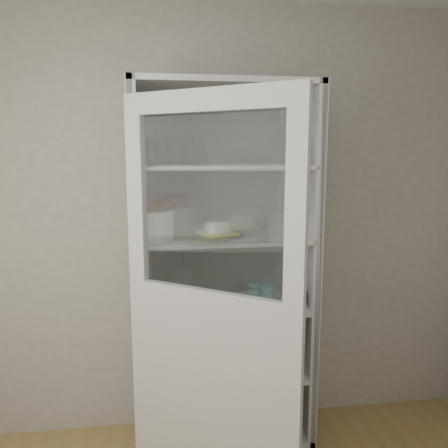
# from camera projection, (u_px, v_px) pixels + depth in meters

# --- Properties ---
(wall_back) EXTENTS (3.60, 0.02, 2.60)m
(wall_back) POSITION_uv_depth(u_px,v_px,m) (187.00, 224.00, 2.66)
(wall_back) COLOR gray
(wall_back) RESTS_ON ground
(pantry_cabinet) EXTENTS (1.00, 0.45, 2.10)m
(pantry_cabinet) POSITION_uv_depth(u_px,v_px,m) (223.00, 287.00, 2.58)
(pantry_cabinet) COLOR silver
(pantry_cabinet) RESTS_ON floor
(cupboard_door) EXTENTS (0.76, 0.55, 2.00)m
(cupboard_door) POSITION_uv_depth(u_px,v_px,m) (210.00, 337.00, 2.04)
(cupboard_door) COLOR silver
(cupboard_door) RESTS_ON floor
(tumbler_0) EXTENTS (0.08, 0.08, 0.13)m
(tumbler_0) POSITION_uv_depth(u_px,v_px,m) (148.00, 152.00, 2.20)
(tumbler_0) COLOR silver
(tumbler_0) RESTS_ON shelf_glass
(tumbler_1) EXTENTS (0.08, 0.08, 0.13)m
(tumbler_1) POSITION_uv_depth(u_px,v_px,m) (150.00, 153.00, 2.19)
(tumbler_1) COLOR silver
(tumbler_1) RESTS_ON shelf_glass
(tumbler_2) EXTENTS (0.09, 0.09, 0.14)m
(tumbler_2) POSITION_uv_depth(u_px,v_px,m) (191.00, 151.00, 2.23)
(tumbler_2) COLOR silver
(tumbler_2) RESTS_ON shelf_glass
(tumbler_3) EXTENTS (0.07, 0.07, 0.12)m
(tumbler_3) POSITION_uv_depth(u_px,v_px,m) (238.00, 153.00, 2.29)
(tumbler_3) COLOR silver
(tumbler_3) RESTS_ON shelf_glass
(tumbler_4) EXTENTS (0.07, 0.07, 0.13)m
(tumbler_4) POSITION_uv_depth(u_px,v_px,m) (251.00, 153.00, 2.29)
(tumbler_4) COLOR silver
(tumbler_4) RESTS_ON shelf_glass
(tumbler_5) EXTENTS (0.09, 0.09, 0.14)m
(tumbler_5) POSITION_uv_depth(u_px,v_px,m) (302.00, 152.00, 2.34)
(tumbler_5) COLOR silver
(tumbler_5) RESTS_ON shelf_glass
(tumbler_6) EXTENTS (0.07, 0.07, 0.14)m
(tumbler_6) POSITION_uv_depth(u_px,v_px,m) (302.00, 152.00, 2.35)
(tumbler_6) COLOR silver
(tumbler_6) RESTS_ON shelf_glass
(tumbler_7) EXTENTS (0.09, 0.09, 0.15)m
(tumbler_7) POSITION_uv_depth(u_px,v_px,m) (148.00, 151.00, 2.34)
(tumbler_7) COLOR silver
(tumbler_7) RESTS_ON shelf_glass
(tumbler_8) EXTENTS (0.07, 0.07, 0.13)m
(tumbler_8) POSITION_uv_depth(u_px,v_px,m) (200.00, 153.00, 2.35)
(tumbler_8) COLOR silver
(tumbler_8) RESTS_ON shelf_glass
(tumbler_9) EXTENTS (0.08, 0.08, 0.14)m
(tumbler_9) POSITION_uv_depth(u_px,v_px,m) (187.00, 152.00, 2.39)
(tumbler_9) COLOR silver
(tumbler_9) RESTS_ON shelf_glass
(goblet_0) EXTENTS (0.08, 0.08, 0.18)m
(goblet_0) POSITION_uv_depth(u_px,v_px,m) (172.00, 148.00, 2.47)
(goblet_0) COLOR silver
(goblet_0) RESTS_ON shelf_glass
(goblet_1) EXTENTS (0.07, 0.07, 0.16)m
(goblet_1) POSITION_uv_depth(u_px,v_px,m) (220.00, 150.00, 2.46)
(goblet_1) COLOR silver
(goblet_1) RESTS_ON shelf_glass
(goblet_2) EXTENTS (0.08, 0.08, 0.17)m
(goblet_2) POSITION_uv_depth(u_px,v_px,m) (258.00, 149.00, 2.52)
(goblet_2) COLOR silver
(goblet_2) RESTS_ON shelf_glass
(goblet_3) EXTENTS (0.08, 0.08, 0.19)m
(goblet_3) POSITION_uv_depth(u_px,v_px,m) (293.00, 148.00, 2.51)
(goblet_3) COLOR silver
(goblet_3) RESTS_ON shelf_glass
(plate_stack_front) EXTENTS (0.20, 0.20, 0.10)m
(plate_stack_front) POSITION_uv_depth(u_px,v_px,m) (155.00, 231.00, 2.36)
(plate_stack_front) COLOR white
(plate_stack_front) RESTS_ON shelf_plates
(plate_stack_back) EXTENTS (0.20, 0.20, 0.11)m
(plate_stack_back) POSITION_uv_depth(u_px,v_px,m) (156.00, 224.00, 2.54)
(plate_stack_back) COLOR white
(plate_stack_back) RESTS_ON shelf_plates
(cream_bowl) EXTENTS (0.25, 0.25, 0.06)m
(cream_bowl) POSITION_uv_depth(u_px,v_px,m) (155.00, 216.00, 2.34)
(cream_bowl) COLOR white
(cream_bowl) RESTS_ON plate_stack_front
(terracotta_bowl) EXTENTS (0.32, 0.32, 0.06)m
(terracotta_bowl) POSITION_uv_depth(u_px,v_px,m) (154.00, 205.00, 2.33)
(terracotta_bowl) COLOR brown
(terracotta_bowl) RESTS_ON cream_bowl
(glass_platter) EXTENTS (0.38, 0.38, 0.02)m
(glass_platter) POSITION_uv_depth(u_px,v_px,m) (218.00, 236.00, 2.44)
(glass_platter) COLOR silver
(glass_platter) RESTS_ON shelf_plates
(yellow_trivet) EXTENTS (0.23, 0.23, 0.01)m
(yellow_trivet) POSITION_uv_depth(u_px,v_px,m) (218.00, 233.00, 2.43)
(yellow_trivet) COLOR yellow
(yellow_trivet) RESTS_ON glass_platter
(white_ramekin) EXTENTS (0.20, 0.20, 0.06)m
(white_ramekin) POSITION_uv_depth(u_px,v_px,m) (218.00, 226.00, 2.43)
(white_ramekin) COLOR white
(white_ramekin) RESTS_ON yellow_trivet
(grey_bowl_stack) EXTENTS (0.14, 0.14, 0.16)m
(grey_bowl_stack) POSITION_uv_depth(u_px,v_px,m) (296.00, 221.00, 2.49)
(grey_bowl_stack) COLOR #B8B8B8
(grey_bowl_stack) RESTS_ON shelf_plates
(mug_blue) EXTENTS (0.12, 0.12, 0.09)m
(mug_blue) POSITION_uv_depth(u_px,v_px,m) (296.00, 297.00, 2.51)
(mug_blue) COLOR navy
(mug_blue) RESTS_ON shelf_mugs
(mug_teal) EXTENTS (0.13, 0.13, 0.10)m
(mug_teal) POSITION_uv_depth(u_px,v_px,m) (266.00, 292.00, 2.59)
(mug_teal) COLOR teal
(mug_teal) RESTS_ON shelf_mugs
(mug_white) EXTENTS (0.09, 0.09, 0.08)m
(mug_white) POSITION_uv_depth(u_px,v_px,m) (293.00, 302.00, 2.44)
(mug_white) COLOR white
(mug_white) RESTS_ON shelf_mugs
(teal_jar) EXTENTS (0.08, 0.08, 0.10)m
(teal_jar) POSITION_uv_depth(u_px,v_px,m) (254.00, 293.00, 2.58)
(teal_jar) COLOR teal
(teal_jar) RESTS_ON shelf_mugs
(measuring_cups) EXTENTS (0.11, 0.11, 0.04)m
(measuring_cups) POSITION_uv_depth(u_px,v_px,m) (215.00, 306.00, 2.43)
(measuring_cups) COLOR silver
(measuring_cups) RESTS_ON shelf_mugs
(white_canister) EXTENTS (0.15, 0.15, 0.14)m
(white_canister) POSITION_uv_depth(u_px,v_px,m) (152.00, 295.00, 2.48)
(white_canister) COLOR white
(white_canister) RESTS_ON shelf_mugs
(cream_dish) EXTENTS (0.30, 0.30, 0.08)m
(cream_dish) POSITION_uv_depth(u_px,v_px,m) (195.00, 365.00, 2.55)
(cream_dish) COLOR white
(cream_dish) RESTS_ON shelf_bot
(tin_box) EXTENTS (0.24, 0.19, 0.06)m
(tin_box) POSITION_uv_depth(u_px,v_px,m) (262.00, 361.00, 2.61)
(tin_box) COLOR gray
(tin_box) RESTS_ON shelf_bot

